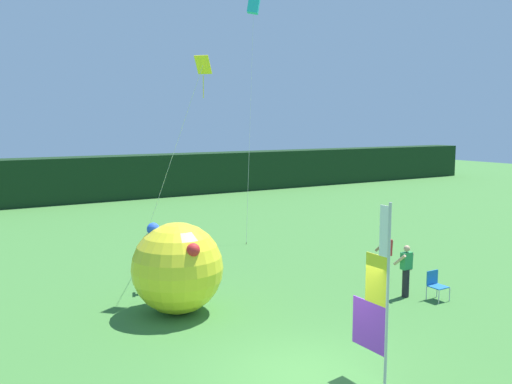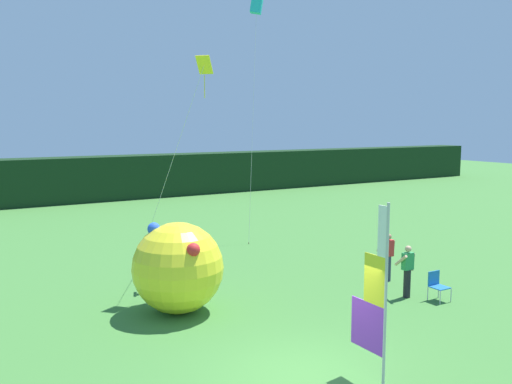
# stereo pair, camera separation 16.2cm
# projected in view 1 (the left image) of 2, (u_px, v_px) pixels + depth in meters

# --- Properties ---
(ground_plane) EXTENTS (120.00, 120.00, 0.00)m
(ground_plane) POSITION_uv_depth(u_px,v_px,m) (304.00, 376.00, 11.85)
(ground_plane) COLOR #3D7533
(distant_treeline) EXTENTS (80.00, 2.40, 3.07)m
(distant_treeline) POSITION_uv_depth(u_px,v_px,m) (40.00, 181.00, 36.52)
(distant_treeline) COLOR black
(distant_treeline) RESTS_ON ground
(banner_flag) EXTENTS (0.06, 1.03, 3.88)m
(banner_flag) POSITION_uv_depth(u_px,v_px,m) (377.00, 298.00, 11.24)
(banner_flag) COLOR #B7B7BC
(banner_flag) RESTS_ON ground
(person_near_banner) EXTENTS (0.55, 0.48, 1.64)m
(person_near_banner) POSITION_uv_depth(u_px,v_px,m) (406.00, 269.00, 17.15)
(person_near_banner) COLOR black
(person_near_banner) RESTS_ON ground
(person_mid_field) EXTENTS (0.55, 0.48, 1.68)m
(person_mid_field) POSITION_uv_depth(u_px,v_px,m) (156.00, 264.00, 17.76)
(person_mid_field) COLOR #B7B2A3
(person_mid_field) RESTS_ON ground
(person_far_left) EXTENTS (0.55, 0.48, 1.66)m
(person_far_left) POSITION_uv_depth(u_px,v_px,m) (386.00, 255.00, 18.92)
(person_far_left) COLOR #2D334C
(person_far_left) RESTS_ON ground
(inflatable_balloon) EXTENTS (2.61, 2.64, 2.61)m
(inflatable_balloon) POSITION_uv_depth(u_px,v_px,m) (177.00, 268.00, 15.68)
(inflatable_balloon) COLOR yellow
(inflatable_balloon) RESTS_ON ground
(folding_chair) EXTENTS (0.51, 0.51, 0.89)m
(folding_chair) POSITION_uv_depth(u_px,v_px,m) (436.00, 283.00, 16.92)
(folding_chair) COLOR #BCBCC1
(folding_chair) RESTS_ON ground
(kite_cyan_box_0) EXTENTS (1.76, 1.97, 11.21)m
(kite_cyan_box_0) POSITION_uv_depth(u_px,v_px,m) (254.00, 6.00, 25.38)
(kite_cyan_box_0) COLOR brown
(kite_cyan_box_0) RESTS_ON ground
(kite_yellow_diamond_4) EXTENTS (1.88, 2.99, 7.49)m
(kite_yellow_diamond_4) POSITION_uv_depth(u_px,v_px,m) (196.00, 86.00, 17.37)
(kite_yellow_diamond_4) COLOR brown
(kite_yellow_diamond_4) RESTS_ON ground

